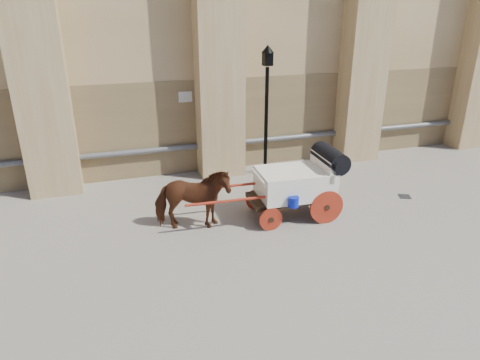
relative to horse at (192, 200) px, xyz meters
name	(u,v)px	position (x,y,z in m)	size (l,w,h in m)	color
ground	(294,215)	(2.66, -0.12, -0.78)	(90.00, 90.00, 0.00)	slate
horse	(192,200)	(0.00, 0.00, 0.00)	(0.84, 1.84, 1.55)	brown
carriage	(300,181)	(2.78, -0.11, 0.19)	(4.13, 1.49, 1.79)	black
street_lamp	(266,108)	(3.01, 2.95, 1.39)	(0.38, 0.38, 4.05)	black
drain_grate_near	(325,217)	(3.39, -0.43, -0.77)	(0.32, 0.32, 0.01)	black
drain_grate_far	(405,196)	(6.20, 0.01, -0.77)	(0.32, 0.32, 0.01)	black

